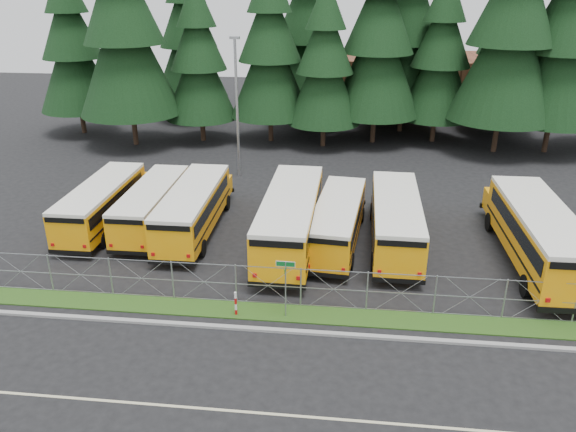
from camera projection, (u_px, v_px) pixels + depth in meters
The scene contains 29 objects.
ground at pixel (323, 296), 26.74m from camera, with size 120.00×120.00×0.00m, color black.
curb at pixel (319, 333), 23.89m from camera, with size 50.00×0.25×0.12m, color gray.
grass_verge at pixel (321, 315), 25.18m from camera, with size 50.00×1.40×0.06m, color #1B4012.
road_lane_line at pixel (311, 417), 19.45m from camera, with size 50.00×0.12×0.01m, color beige.
chainlink_fence at pixel (323, 289), 25.43m from camera, with size 44.00×0.10×2.00m, color #95989D, non-canonical shape.
brick_building at pixel (398, 84), 61.41m from camera, with size 22.00×10.00×6.00m, color brown.
bus_0 at pixel (104, 204), 33.79m from camera, with size 2.44×10.32×2.71m, color #FF9C08, non-canonical shape.
bus_1 at pixel (154, 206), 33.65m from camera, with size 2.36×9.99×2.62m, color #FF9C08, non-canonical shape.
bus_2 at pixel (195, 209), 32.88m from camera, with size 2.55×10.78×2.83m, color #FF9C08, non-canonical shape.
bus_4 at pixel (291, 219), 31.14m from camera, with size 2.86×12.11×3.17m, color #FF9C08, non-canonical shape.
bus_5 at pixel (338, 222), 31.44m from camera, with size 2.38×10.10×2.65m, color #FF9C08, non-canonical shape.
bus_6 at pixel (395, 221), 31.24m from camera, with size 2.60×11.03×2.89m, color #FF9C08, non-canonical shape.
bus_east at pixel (535, 235), 29.21m from camera, with size 2.88×12.20×3.20m, color #FF9C08, non-canonical shape.
street_sign at pixel (286, 277), 24.32m from camera, with size 0.84×0.55×2.81m.
striped_bollard at pixel (236, 304), 25.01m from camera, with size 0.11×0.11×1.20m, color #B20C0C.
light_standard at pixel (237, 103), 40.52m from camera, with size 0.70×0.35×10.14m.
conifer_0 at pixel (72, 49), 51.03m from camera, with size 7.02×7.02×15.52m, color black, non-canonical shape.
conifer_1 at pixel (124, 32), 46.60m from camera, with size 8.72×8.72×19.29m, color black, non-canonical shape.
conifer_2 at pixel (199, 61), 48.85m from camera, with size 6.39×6.39×14.14m, color black, non-canonical shape.
conifer_3 at pixel (270, 52), 48.40m from camera, with size 7.14×7.14×15.79m, color black, non-canonical shape.
conifer_4 at pixel (325, 65), 47.24m from camera, with size 6.36×6.36×14.08m, color black, non-canonical shape.
conifer_5 at pixel (378, 43), 47.69m from camera, with size 7.86×7.86×17.39m, color black, non-canonical shape.
conifer_6 at pixel (441, 58), 48.47m from camera, with size 6.68×6.68×14.76m, color black, non-canonical shape.
conifer_7 at pixel (511, 33), 44.52m from camera, with size 8.84×8.84×19.55m, color black, non-canonical shape.
conifer_8 at pixel (564, 42), 44.70m from camera, with size 8.23×8.23×18.20m, color black, non-canonical shape.
conifer_10 at pixel (188, 38), 55.77m from camera, with size 7.38×7.38×16.33m, color black, non-canonical shape.
conifer_11 at pixel (308, 32), 52.78m from camera, with size 8.14×8.14×18.00m, color black, non-canonical shape.
conifer_12 at pixel (407, 34), 51.07m from camera, with size 8.19×8.19×18.12m, color black, non-canonical shape.
conifer_13 at pixel (509, 45), 51.02m from camera, with size 7.31×7.31×16.17m, color black, non-canonical shape.
Camera 1 is at (0.86, -23.05, 14.16)m, focal length 35.00 mm.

